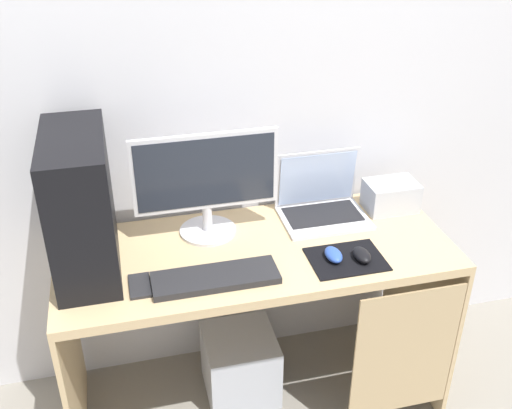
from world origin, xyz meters
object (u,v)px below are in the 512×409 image
object	(u,v)px
mouse_left	(333,255)
mouse_right	(362,255)
keyboard	(215,278)
monitor	(206,183)
subwoofer	(240,364)
projector	(391,196)
cell_phone	(140,286)
pc_tower	(81,205)
laptop	(321,203)

from	to	relation	value
mouse_left	mouse_right	world-z (taller)	same
keyboard	mouse_left	bearing A→B (deg)	2.72
monitor	mouse_left	world-z (taller)	monitor
mouse_right	subwoofer	bearing A→B (deg)	151.90
monitor	subwoofer	distance (m)	0.82
keyboard	mouse_right	xyz separation A→B (m)	(0.52, -0.01, 0.01)
projector	cell_phone	distance (m)	1.05
monitor	cell_phone	size ratio (longest dim) A/B	4.04
pc_tower	laptop	distance (m)	0.91
monitor	projector	bearing A→B (deg)	0.63
keyboard	cell_phone	distance (m)	0.25
pc_tower	subwoofer	distance (m)	0.99
monitor	mouse_left	distance (m)	0.52
cell_phone	keyboard	bearing A→B (deg)	-6.03
keyboard	subwoofer	bearing A→B (deg)	59.46
laptop	mouse_right	bearing A→B (deg)	-84.21
monitor	mouse_right	world-z (taller)	monitor
mouse_left	laptop	bearing A→B (deg)	78.63
monitor	mouse_left	xyz separation A→B (m)	(0.39, -0.28, -0.19)
mouse_right	subwoofer	xyz separation A→B (m)	(-0.39, 0.21, -0.62)
subwoofer	mouse_right	bearing A→B (deg)	-28.10
monitor	subwoofer	bearing A→B (deg)	-45.08
monitor	pc_tower	bearing A→B (deg)	-166.17
pc_tower	subwoofer	bearing A→B (deg)	1.38
monitor	cell_phone	distance (m)	0.44
laptop	mouse_left	xyz separation A→B (m)	(-0.06, -0.31, -0.03)
monitor	keyboard	world-z (taller)	monitor
subwoofer	projector	bearing A→B (deg)	8.92
pc_tower	keyboard	size ratio (longest dim) A/B	1.14
laptop	mouse_right	distance (m)	0.33
mouse_right	pc_tower	bearing A→B (deg)	167.81
projector	subwoofer	world-z (taller)	projector
pc_tower	mouse_right	size ratio (longest dim) A/B	4.98
cell_phone	monitor	bearing A→B (deg)	44.85
laptop	projector	bearing A→B (deg)	-3.81
projector	mouse_left	xyz separation A→B (m)	(-0.34, -0.29, -0.04)
projector	mouse_left	distance (m)	0.45
subwoofer	pc_tower	bearing A→B (deg)	-178.62
mouse_right	projector	bearing A→B (deg)	51.29
cell_phone	mouse_right	bearing A→B (deg)	-2.33
cell_phone	pc_tower	bearing A→B (deg)	132.86
subwoofer	mouse_left	bearing A→B (deg)	-31.80
monitor	projector	world-z (taller)	monitor
mouse_left	mouse_right	size ratio (longest dim) A/B	1.00
pc_tower	keyboard	bearing A→B (deg)	-25.72
pc_tower	mouse_right	bearing A→B (deg)	-12.19
pc_tower	subwoofer	xyz separation A→B (m)	(0.52, 0.01, -0.84)
laptop	keyboard	bearing A→B (deg)	-145.97
laptop	cell_phone	bearing A→B (deg)	-157.62
pc_tower	monitor	xyz separation A→B (m)	(0.43, 0.11, -0.03)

